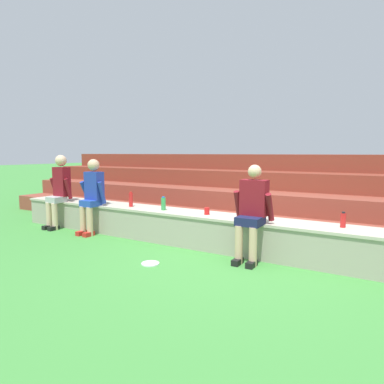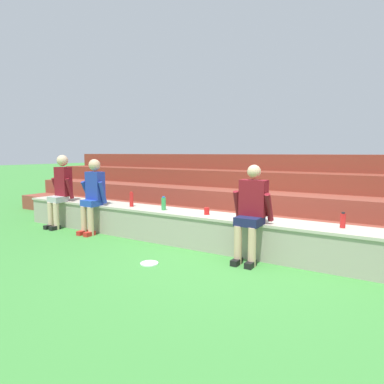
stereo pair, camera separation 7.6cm
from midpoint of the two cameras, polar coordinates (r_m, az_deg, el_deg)
ground_plane at (r=5.16m, az=7.10°, el=-10.82°), size 80.00×80.00×0.00m
stone_seating_wall at (r=5.35m, az=8.46°, el=-7.02°), size 9.87×0.64×0.54m
brick_bleachers at (r=7.62m, az=15.72°, el=-1.04°), size 13.76×2.95×1.50m
person_far_left at (r=7.50m, az=-21.62°, el=0.53°), size 0.51×0.54×1.49m
person_left_of_center at (r=6.73m, az=-16.69°, el=-0.26°), size 0.52×0.48×1.42m
person_center at (r=4.86m, az=9.52°, el=-3.02°), size 0.56×0.54×1.37m
water_bottle_near_left at (r=6.42m, az=-10.52°, el=-1.25°), size 0.07×0.07×0.28m
water_bottle_mid_right at (r=4.98m, az=23.54°, el=-4.32°), size 0.07×0.07×0.21m
water_bottle_near_right at (r=5.96m, az=-5.16°, el=-1.96°), size 0.08×0.08×0.24m
plastic_cup_right_end at (r=5.53m, az=2.12°, el=-3.21°), size 0.09×0.09×0.11m
frisbee at (r=4.88m, az=-7.44°, el=-11.77°), size 0.25×0.25×0.02m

